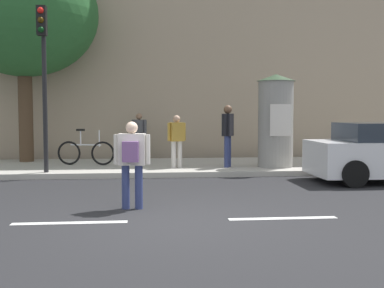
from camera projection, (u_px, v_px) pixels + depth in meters
name	position (u px, v px, depth m)	size (l,w,h in m)	color
ground_plane	(179.00, 221.00, 7.67)	(80.00, 80.00, 0.00)	#232326
sidewalk_curb	(163.00, 167.00, 14.62)	(36.00, 4.00, 0.15)	#B2ADA3
lane_markings	(179.00, 220.00, 7.67)	(25.80, 0.16, 0.01)	silver
building_backdrop	(158.00, 15.00, 19.22)	(36.00, 5.00, 11.30)	tan
traffic_light	(43.00, 62.00, 12.38)	(0.24, 0.45, 4.31)	black
poster_column	(276.00, 120.00, 13.92)	(1.11, 1.11, 2.69)	gray
street_tree	(23.00, 14.00, 15.18)	(4.71, 4.71, 6.73)	#4C3826
pedestrian_in_dark_shirt	(132.00, 157.00, 8.54)	(0.65, 0.42, 1.57)	navy
pedestrian_near_pole	(139.00, 133.00, 16.06)	(0.51, 0.43, 1.56)	#1E5938
pedestrian_in_light_jacket	(228.00, 131.00, 13.82)	(0.39, 0.51, 1.80)	navy
pedestrian_in_red_top	(177.00, 138.00, 13.73)	(0.53, 0.36, 1.51)	silver
bicycle_leaning	(86.00, 152.00, 14.41)	(1.75, 0.42, 1.09)	black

